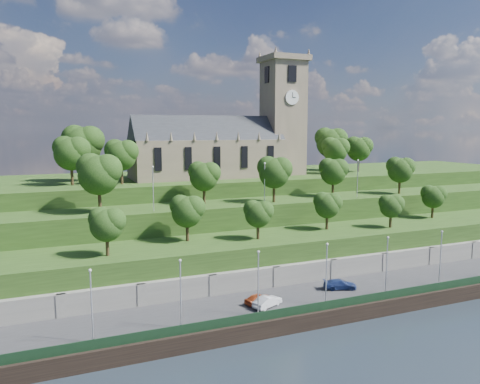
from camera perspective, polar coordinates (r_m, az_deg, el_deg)
name	(u,v)px	position (r m, az deg, el deg)	size (l,w,h in m)	color
ground	(349,322)	(65.56, 13.09, -15.23)	(320.00, 320.00, 0.00)	black
promenade	(324,300)	(69.78, 10.19, -12.82)	(160.00, 12.00, 2.00)	#2D2D30
quay_wall	(349,315)	(65.10, 13.15, -14.36)	(160.00, 0.50, 2.20)	black
fence	(346,302)	(65.05, 12.85, -12.95)	(160.00, 0.10, 1.20)	#16321C
retaining_wall	(303,278)	(74.08, 7.69, -10.30)	(160.00, 2.10, 5.00)	slate
embankment_lower	(285,258)	(78.68, 5.49, -8.04)	(160.00, 12.00, 8.00)	#233F15
embankment_upper	(257,233)	(87.74, 2.13, -5.00)	(160.00, 10.00, 12.00)	#233F15
hilltop	(219,207)	(106.53, -2.57, -1.89)	(160.00, 32.00, 15.00)	#233F15
church	(228,142)	(101.56, -1.43, 6.16)	(38.60, 12.35, 27.60)	#6E5F4D
trees_lower	(282,208)	(76.72, 5.16, -1.94)	(67.02, 8.70, 7.25)	black
trees_upper	(248,171)	(84.17, 1.01, 2.53)	(65.76, 8.36, 9.54)	black
trees_hilltop	(221,146)	(100.45, -2.35, 5.63)	(71.51, 16.37, 11.07)	black
lamp_posts_promenade	(326,269)	(64.10, 10.49, -9.22)	(60.36, 0.36, 8.38)	#B2B2B7
lamp_posts_upper	(265,180)	(83.34, 3.02, 1.51)	(40.36, 0.36, 7.41)	#B2B2B7
car_left	(259,299)	(64.47, 2.27, -12.86)	(1.63, 4.04, 1.38)	#A6401B
car_middle	(267,301)	(63.45, 3.36, -13.17)	(1.56, 4.47, 1.47)	silver
car_right	(340,284)	(71.36, 12.10, -10.95)	(1.97, 4.85, 1.41)	navy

